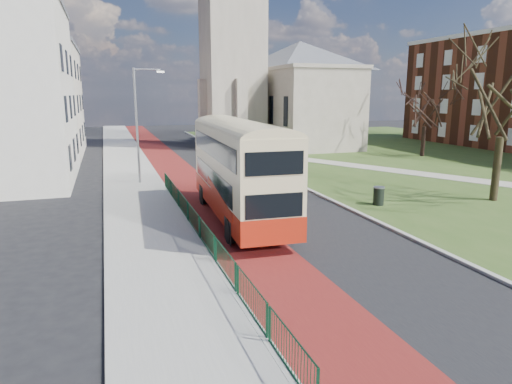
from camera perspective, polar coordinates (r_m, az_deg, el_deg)
name	(u,v)px	position (r m, az deg, el deg)	size (l,w,h in m)	color
ground	(296,263)	(17.81, 4.99, -8.87)	(160.00, 160.00, 0.00)	black
road_carriageway	(215,175)	(36.73, -5.16, 2.15)	(9.00, 120.00, 0.01)	black
bus_lane	(181,177)	(36.22, -9.32, 1.90)	(3.40, 120.00, 0.01)	#591414
pavement_west	(131,179)	(35.84, -15.33, 1.60)	(4.00, 120.00, 0.12)	gray
kerb_west	(158,177)	(35.99, -12.15, 1.82)	(0.25, 120.00, 0.13)	#999993
kerb_east	(261,167)	(39.86, 0.64, 3.08)	(0.25, 80.00, 0.13)	#999993
grass_green	(448,158)	(49.92, 22.86, 3.92)	(40.00, 80.00, 0.04)	#324D1B
footpath	(497,183)	(37.23, 27.87, 0.99)	(2.20, 36.00, 0.03)	#9E998C
pedestrian_railing	(199,228)	(20.44, -7.11, -4.48)	(0.07, 24.00, 1.12)	#0C3720
gothic_church	(269,35)	(56.99, 1.68, 19.01)	(16.38, 18.00, 40.00)	gray
street_block_far	(28,100)	(53.75, -26.56, 10.29)	(10.30, 16.30, 11.50)	#BCB19F
streetlamp	(139,120)	(33.37, -14.45, 8.75)	(2.13, 0.18, 8.00)	gray
bus	(239,166)	(23.00, -2.15, 3.22)	(3.27, 11.85, 4.91)	maroon
winter_tree_near	(506,85)	(30.64, 28.78, 11.65)	(8.36, 8.36, 9.87)	#2F2717
winter_tree_far	(426,103)	(50.17, 20.49, 10.39)	(6.71, 6.71, 7.82)	black
litter_bin	(379,196)	(27.39, 15.08, -0.46)	(0.87, 0.87, 1.07)	black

